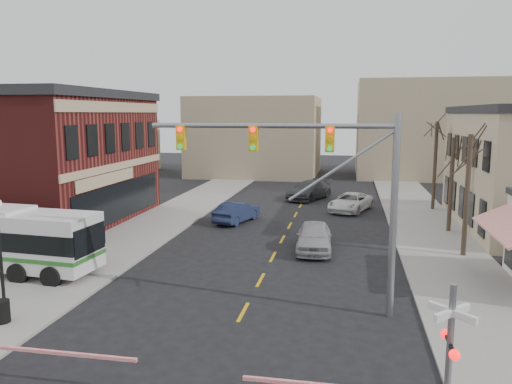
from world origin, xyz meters
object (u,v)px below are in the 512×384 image
rr_crossing_east (430,363)px  traffic_signal_mast (324,172)px  pedestrian_far (56,248)px  car_a (314,237)px  car_b (237,212)px  car_c (351,202)px  car_d (309,190)px  pedestrian_near (75,261)px  trash_bin (2,311)px

rr_crossing_east → traffic_signal_mast: bearing=112.0°
rr_crossing_east → pedestrian_far: bearing=146.9°
car_a → car_b: (-6.17, 6.80, -0.08)m
car_a → car_c: (2.11, 12.62, -0.11)m
car_d → pedestrian_near: pedestrian_near is taller
traffic_signal_mast → car_c: size_ratio=1.85×
car_a → pedestrian_far: bearing=-160.4°
pedestrian_near → trash_bin: bearing=-175.0°
rr_crossing_east → trash_bin: 15.47m
pedestrian_near → car_c: bearing=-28.4°
car_a → pedestrian_near: 13.21m
car_b → car_d: (4.47, 11.02, 0.09)m
pedestrian_near → pedestrian_far: 2.97m
traffic_signal_mast → car_b: bearing=114.1°
rr_crossing_east → car_b: rr_crossing_east is taller
car_a → rr_crossing_east: bearing=-79.3°
car_b → car_a: bearing=148.6°
car_b → pedestrian_near: (-4.77, -14.21, 0.19)m
trash_bin → car_c: (13.03, 25.24, 0.19)m
rr_crossing_east → car_b: (-10.14, 23.38, -1.21)m
traffic_signal_mast → pedestrian_far: (-14.06, 3.61, -4.74)m
rr_crossing_east → pedestrian_far: size_ratio=3.23×
trash_bin → car_c: car_c is taller
car_c → pedestrian_far: bearing=-110.6°
pedestrian_far → pedestrian_near: bearing=-62.7°
car_c → pedestrian_far: size_ratio=3.07×
traffic_signal_mast → pedestrian_near: traffic_signal_mast is taller
traffic_signal_mast → pedestrian_near: bearing=172.2°
trash_bin → car_d: bearing=73.2°
car_c → pedestrian_near: 23.90m
car_a → trash_bin: bearing=-133.6°
pedestrian_far → car_a: bearing=1.6°
car_b → trash_bin: bearing=92.6°
rr_crossing_east → car_b: size_ratio=1.21×
car_d → pedestrian_far: size_ratio=3.39×
car_c → car_a: bearing=-79.8°
pedestrian_near → pedestrian_far: bearing=52.8°
traffic_signal_mast → trash_bin: 13.41m
trash_bin → car_a: size_ratio=0.17×
trash_bin → car_a: car_a is taller
car_c → pedestrian_near: bearing=-103.5°
car_b → car_d: bearing=-95.7°
trash_bin → pedestrian_far: bearing=107.2°
car_d → car_b: bearing=-88.1°
car_a → pedestrian_near: (-10.94, -7.40, 0.10)m
trash_bin → car_a: 16.69m
car_a → car_b: 9.19m
car_a → car_b: car_a is taller
traffic_signal_mast → car_c: 22.25m
traffic_signal_mast → car_c: bearing=86.9°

